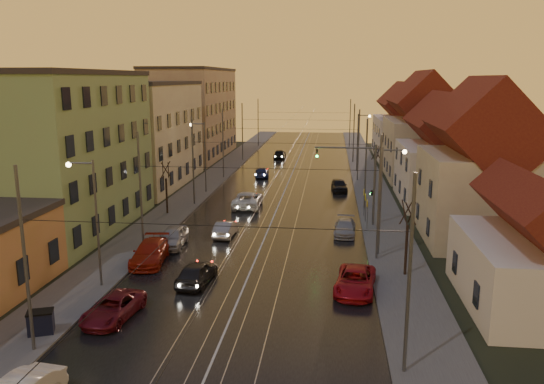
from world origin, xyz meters
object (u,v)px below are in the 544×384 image
(driving_car_1, at_px, (226,229))
(driving_car_2, at_px, (248,200))
(dumpster, at_px, (41,323))
(street_lamp_1, at_px, (385,191))
(parked_right_0, at_px, (355,281))
(street_lamp_2, at_px, (202,150))
(driving_car_4, at_px, (280,154))
(driving_car_0, at_px, (197,272))
(parked_left_2, at_px, (150,252))
(street_lamp_0, at_px, (91,211))
(parked_right_2, at_px, (339,185))
(traffic_light_mast, at_px, (363,175))
(driving_car_3, at_px, (262,172))
(parked_left_3, at_px, (173,237))
(parked_left_1, at_px, (113,308))
(parked_right_1, at_px, (345,227))
(street_lamp_3, at_px, (360,137))

(driving_car_1, relative_size, driving_car_2, 0.69)
(driving_car_1, xyz_separation_m, dumpster, (-5.85, -18.03, 0.05))
(street_lamp_1, xyz_separation_m, driving_car_2, (-12.12, 13.70, -4.09))
(parked_right_0, bearing_deg, street_lamp_2, 127.74)
(street_lamp_1, relative_size, driving_car_4, 1.77)
(driving_car_0, xyz_separation_m, parked_left_2, (-4.22, 3.42, 0.02))
(street_lamp_0, bearing_deg, parked_right_2, 63.32)
(traffic_light_mast, height_order, driving_car_2, traffic_light_mast)
(traffic_light_mast, distance_m, driving_car_0, 18.80)
(driving_car_3, distance_m, parked_left_3, 30.15)
(driving_car_1, distance_m, parked_left_1, 16.06)
(parked_right_0, height_order, parked_right_1, parked_right_0)
(driving_car_2, xyz_separation_m, parked_right_2, (9.26, 8.84, -0.08))
(driving_car_3, xyz_separation_m, parked_right_0, (10.60, -37.42, 0.06))
(driving_car_2, bearing_deg, parked_right_0, 114.31)
(street_lamp_0, relative_size, driving_car_0, 1.86)
(traffic_light_mast, relative_size, dumpster, 6.00)
(street_lamp_0, distance_m, parked_left_1, 6.59)
(driving_car_1, bearing_deg, parked_left_1, 81.58)
(parked_right_2, bearing_deg, driving_car_3, 137.18)
(dumpster, bearing_deg, driving_car_0, 30.20)
(driving_car_4, bearing_deg, parked_right_0, 99.75)
(street_lamp_3, xyz_separation_m, parked_right_0, (-2.26, -42.93, -4.20))
(driving_car_0, bearing_deg, driving_car_3, -83.65)
(driving_car_2, bearing_deg, parked_right_1, 136.92)
(driving_car_4, bearing_deg, parked_right_2, 110.16)
(driving_car_0, distance_m, parked_right_1, 15.25)
(driving_car_4, relative_size, parked_right_2, 1.09)
(driving_car_2, relative_size, parked_left_3, 1.27)
(street_lamp_0, relative_size, driving_car_1, 2.03)
(street_lamp_0, height_order, parked_right_0, street_lamp_0)
(driving_car_1, relative_size, parked_right_2, 0.94)
(street_lamp_2, relative_size, parked_right_0, 1.61)
(street_lamp_0, height_order, parked_right_2, street_lamp_0)
(driving_car_2, distance_m, parked_right_1, 12.77)
(driving_car_2, height_order, driving_car_3, driving_car_2)
(driving_car_2, xyz_separation_m, parked_left_1, (-3.26, -25.85, -0.17))
(street_lamp_2, relative_size, traffic_light_mast, 1.11)
(driving_car_0, relative_size, driving_car_3, 0.99)
(driving_car_0, bearing_deg, driving_car_1, -83.61)
(street_lamp_0, bearing_deg, parked_right_1, 40.19)
(traffic_light_mast, xyz_separation_m, parked_left_3, (-14.76, -7.51, -3.84))
(parked_right_0, xyz_separation_m, parked_right_1, (-0.35, 12.11, -0.08))
(traffic_light_mast, bearing_deg, parked_left_3, -153.03)
(driving_car_1, xyz_separation_m, driving_car_4, (0.27, 43.24, 0.12))
(traffic_light_mast, relative_size, parked_right_1, 1.70)
(parked_right_2, bearing_deg, parked_left_3, -124.83)
(parked_left_3, bearing_deg, driving_car_0, -65.65)
(parked_left_1, xyz_separation_m, parked_right_0, (13.12, 5.23, 0.07))
(street_lamp_2, xyz_separation_m, parked_right_0, (15.95, -26.93, -4.20))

